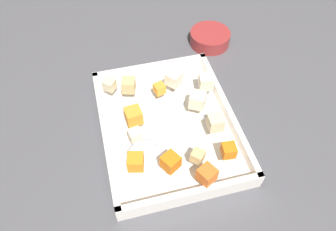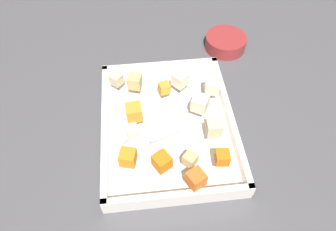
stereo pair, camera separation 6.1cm
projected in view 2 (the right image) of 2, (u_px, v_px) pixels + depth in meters
ground_plane at (171, 129)px, 0.73m from camera, size 4.00×4.00×0.00m
baking_dish at (168, 127)px, 0.72m from camera, size 0.36×0.28×0.04m
carrot_chunk_mid_right at (134, 112)px, 0.69m from camera, size 0.04×0.04×0.03m
carrot_chunk_mid_left at (196, 179)px, 0.59m from camera, size 0.04×0.04×0.03m
carrot_chunk_near_left at (164, 88)px, 0.74m from camera, size 0.03×0.03×0.02m
carrot_chunk_under_handle at (222, 157)px, 0.62m from camera, size 0.03×0.03×0.03m
carrot_chunk_heap_top at (128, 157)px, 0.62m from camera, size 0.04×0.04×0.03m
carrot_chunk_corner_se at (162, 162)px, 0.61m from camera, size 0.04×0.04×0.03m
potato_chunk_back_center at (190, 159)px, 0.62m from camera, size 0.03×0.03×0.02m
potato_chunk_rim_edge at (132, 131)px, 0.66m from camera, size 0.03×0.03×0.02m
potato_chunk_front_center at (200, 103)px, 0.70m from camera, size 0.04×0.04×0.03m
potato_chunk_heap_side at (135, 81)px, 0.74m from camera, size 0.04×0.04×0.03m
potato_chunk_near_right at (116, 79)px, 0.75m from camera, size 0.03×0.03×0.02m
potato_chunk_corner_nw at (214, 128)px, 0.66m from camera, size 0.03×0.03×0.03m
parsnip_chunk_near_spoon at (180, 79)px, 0.75m from camera, size 0.04×0.04×0.03m
parsnip_chunk_corner_ne at (212, 86)px, 0.73m from camera, size 0.04×0.04×0.03m
serving_spoon at (142, 143)px, 0.65m from camera, size 0.09×0.20×0.02m
small_prep_bowl at (226, 42)px, 0.89m from camera, size 0.11×0.11×0.04m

